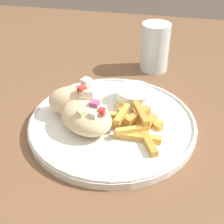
# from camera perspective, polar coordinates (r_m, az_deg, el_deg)

# --- Properties ---
(table) EXTENTS (1.36, 1.36, 0.76)m
(table) POSITION_cam_1_polar(r_m,az_deg,el_deg) (0.63, -0.27, -8.60)
(table) COLOR brown
(table) RESTS_ON ground_plane
(plate) EXTENTS (0.31, 0.31, 0.02)m
(plate) POSITION_cam_1_polar(r_m,az_deg,el_deg) (0.59, -0.00, -1.93)
(plate) COLOR white
(plate) RESTS_ON table
(pita_sandwich_near) EXTENTS (0.13, 0.12, 0.06)m
(pita_sandwich_near) POSITION_cam_1_polar(r_m,az_deg,el_deg) (0.55, -4.69, -0.92)
(pita_sandwich_near) COLOR beige
(pita_sandwich_near) RESTS_ON plate
(pita_sandwich_far) EXTENTS (0.11, 0.07, 0.07)m
(pita_sandwich_far) POSITION_cam_1_polar(r_m,az_deg,el_deg) (0.59, -6.64, 2.12)
(pita_sandwich_far) COLOR beige
(pita_sandwich_far) RESTS_ON plate
(fries_pile) EXTENTS (0.10, 0.17, 0.03)m
(fries_pile) POSITION_cam_1_polar(r_m,az_deg,el_deg) (0.57, 4.65, -1.95)
(fries_pile) COLOR #E5B251
(fries_pile) RESTS_ON plate
(sauce_ramekin) EXTENTS (0.08, 0.08, 0.03)m
(sauce_ramekin) POSITION_cam_1_polar(r_m,az_deg,el_deg) (0.63, 4.07, 3.15)
(sauce_ramekin) COLOR white
(sauce_ramekin) RESTS_ON plate
(water_glass) EXTENTS (0.07, 0.07, 0.12)m
(water_glass) POSITION_cam_1_polar(r_m,az_deg,el_deg) (0.78, 7.82, 11.31)
(water_glass) COLOR silver
(water_glass) RESTS_ON table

